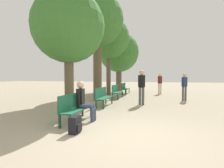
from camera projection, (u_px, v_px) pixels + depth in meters
name	position (u px, v px, depth m)	size (l,w,h in m)	color
ground_plane	(127.00, 134.00, 4.43)	(80.00, 80.00, 0.00)	tan
bench_row_0	(75.00, 106.00, 5.61)	(0.42, 1.65, 0.90)	#1E6042
bench_row_1	(103.00, 96.00, 8.58)	(0.42, 1.65, 0.90)	#1E6042
bench_row_2	(117.00, 91.00, 11.54)	(0.42, 1.65, 0.90)	#1E6042
bench_row_3	(125.00, 88.00, 14.50)	(0.42, 1.65, 0.90)	#1E6042
tree_row_0	(69.00, 27.00, 6.96)	(2.90, 2.90, 4.90)	brown
tree_row_1	(97.00, 21.00, 10.32)	(3.13, 3.13, 6.37)	brown
tree_row_2	(108.00, 38.00, 12.77)	(3.05, 3.05, 5.82)	brown
tree_row_3	(119.00, 52.00, 16.33)	(3.72, 3.72, 5.58)	brown
person_seated	(84.00, 100.00, 5.74)	(0.63, 0.36, 1.30)	#384260
backpack	(75.00, 125.00, 4.49)	(0.24, 0.36, 0.44)	black
pedestrian_near	(160.00, 82.00, 14.35)	(0.35, 0.30, 1.71)	beige
pedestrian_mid	(184.00, 85.00, 10.45)	(0.33, 0.27, 1.65)	#4C4C4C
pedestrian_far	(142.00, 85.00, 8.87)	(0.36, 0.29, 1.77)	#4C4C4C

